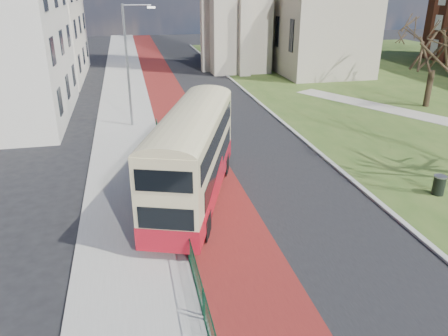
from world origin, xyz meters
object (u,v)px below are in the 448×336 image
object	(u,v)px
streetlamp	(129,60)
litter_bin	(439,185)
winter_tree_far	(437,41)
bus	(193,152)

from	to	relation	value
streetlamp	litter_bin	distance (m)	20.10
streetlamp	litter_bin	bearing A→B (deg)	-46.11
winter_tree_far	litter_bin	bearing A→B (deg)	-123.94
litter_bin	bus	bearing A→B (deg)	170.55
winter_tree_far	bus	bearing A→B (deg)	-149.04
bus	streetlamp	bearing A→B (deg)	120.18
streetlamp	litter_bin	world-z (taller)	streetlamp
bus	winter_tree_far	world-z (taller)	winter_tree_far
bus	winter_tree_far	size ratio (longest dim) A/B	1.35
bus	litter_bin	world-z (taller)	bus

